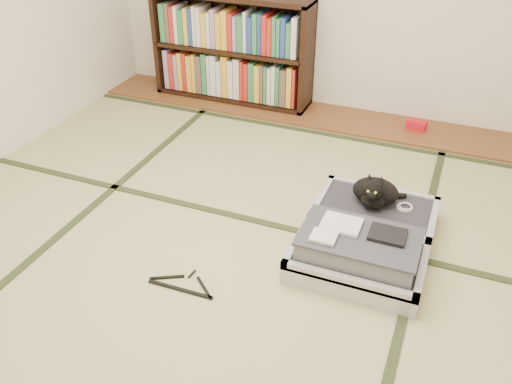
% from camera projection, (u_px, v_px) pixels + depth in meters
% --- Properties ---
extents(floor, '(4.50, 4.50, 0.00)m').
position_uv_depth(floor, '(224.00, 259.00, 3.03)').
color(floor, tan).
rests_on(floor, ground).
extents(wood_strip, '(4.00, 0.50, 0.02)m').
position_uv_depth(wood_strip, '(323.00, 116.00, 4.58)').
color(wood_strip, brown).
rests_on(wood_strip, ground).
extents(red_item, '(0.16, 0.12, 0.07)m').
position_uv_depth(red_item, '(416.00, 125.00, 4.34)').
color(red_item, red).
rests_on(red_item, wood_strip).
extents(tatami_borders, '(4.00, 4.50, 0.01)m').
position_uv_depth(tatami_borders, '(257.00, 212.00, 3.41)').
color(tatami_borders, '#2D381E').
rests_on(tatami_borders, ground).
extents(bookcase, '(1.39, 0.32, 0.92)m').
position_uv_depth(bookcase, '(232.00, 50.00, 4.67)').
color(bookcase, black).
rests_on(bookcase, wood_strip).
extents(suitcase, '(0.70, 0.94, 0.28)m').
position_uv_depth(suitcase, '(365.00, 239.00, 3.03)').
color(suitcase, '#B4B3B9').
rests_on(suitcase, floor).
extents(cat, '(0.31, 0.31, 0.25)m').
position_uv_depth(cat, '(375.00, 192.00, 3.19)').
color(cat, black).
rests_on(cat, suitcase).
extents(cable_coil, '(0.10, 0.10, 0.02)m').
position_uv_depth(cable_coil, '(405.00, 207.00, 3.21)').
color(cable_coil, white).
rests_on(cable_coil, suitcase).
extents(hanger, '(0.38, 0.18, 0.01)m').
position_uv_depth(hanger, '(183.00, 286.00, 2.84)').
color(hanger, black).
rests_on(hanger, floor).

